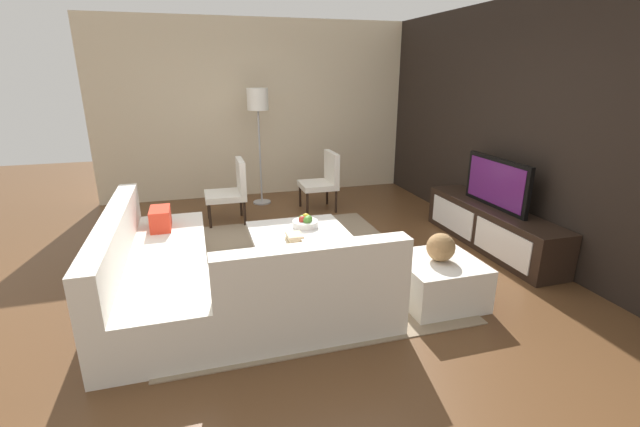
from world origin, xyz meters
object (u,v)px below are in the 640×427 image
object	(u,v)px
fruit_bowl	(305,222)
book_stack	(294,238)
accent_chair_near	(232,188)
ottoman	(438,281)
television	(497,183)
sectional_couch	(208,278)
decorative_ball	(441,247)
coffee_table	(301,249)
media_console	(491,227)
accent_chair_far	(324,178)
floor_lamp	(258,107)

from	to	relation	value
fruit_bowl	book_stack	xyz separation A→B (m)	(0.40, -0.22, -0.01)
accent_chair_near	ottoman	distance (m)	3.19
accent_chair_near	fruit_bowl	size ratio (longest dim) A/B	3.11
television	sectional_couch	bearing A→B (deg)	-81.17
accent_chair_near	decorative_ball	distance (m)	3.17
coffee_table	accent_chair_near	xyz separation A→B (m)	(-1.70, -0.55, 0.29)
media_console	accent_chair_near	xyz separation A→B (m)	(-1.80, -2.84, 0.24)
television	ottoman	world-z (taller)	television
media_console	book_stack	xyz separation A→B (m)	(0.12, -2.42, 0.17)
ottoman	television	bearing A→B (deg)	127.00
accent_chair_far	television	bearing A→B (deg)	37.91
floor_lamp	coffee_table	bearing A→B (deg)	0.67
sectional_couch	television	bearing A→B (deg)	98.83
sectional_couch	accent_chair_far	size ratio (longest dim) A/B	2.74
ottoman	coffee_table	bearing A→B (deg)	-136.14
sectional_couch	book_stack	size ratio (longest dim) A/B	10.97
accent_chair_far	sectional_couch	bearing A→B (deg)	-34.30
sectional_couch	decorative_ball	world-z (taller)	sectional_couch
accent_chair_near	ottoman	world-z (taller)	accent_chair_near
decorative_ball	media_console	bearing A→B (deg)	127.01
accent_chair_near	book_stack	xyz separation A→B (m)	(1.92, 0.43, -0.07)
sectional_couch	coffee_table	world-z (taller)	sectional_couch
accent_chair_near	fruit_bowl	world-z (taller)	accent_chair_near
media_console	fruit_bowl	distance (m)	2.22
media_console	accent_chair_near	bearing A→B (deg)	-122.32
media_console	accent_chair_far	bearing A→B (deg)	-143.63
media_console	accent_chair_near	distance (m)	3.37
television	decorative_ball	bearing A→B (deg)	-53.00
floor_lamp	accent_chair_far	size ratio (longest dim) A/B	2.03
television	sectional_couch	world-z (taller)	television
book_stack	ottoman	bearing A→B (deg)	53.58
accent_chair_near	fruit_bowl	distance (m)	1.65
accent_chair_near	decorative_ball	bearing A→B (deg)	23.35
ottoman	accent_chair_far	world-z (taller)	accent_chair_far
sectional_couch	coffee_table	distance (m)	1.16
sectional_couch	coffee_table	xyz separation A→B (m)	(-0.61, 0.98, -0.08)
sectional_couch	ottoman	xyz separation A→B (m)	(0.45, 2.00, -0.09)
media_console	fruit_bowl	bearing A→B (deg)	-97.32
ottoman	accent_chair_far	size ratio (longest dim) A/B	0.80
media_console	television	bearing A→B (deg)	90.00
coffee_table	accent_chair_far	bearing A→B (deg)	156.39
ottoman	book_stack	xyz separation A→B (m)	(-0.84, -1.14, 0.22)
book_stack	television	bearing A→B (deg)	92.84
accent_chair_far	book_stack	distance (m)	2.32
accent_chair_far	decorative_ball	bearing A→B (deg)	5.26
television	decorative_ball	distance (m)	1.62
television	fruit_bowl	world-z (taller)	television
decorative_ball	television	bearing A→B (deg)	127.00
floor_lamp	fruit_bowl	world-z (taller)	floor_lamp
floor_lamp	television	bearing A→B (deg)	42.07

